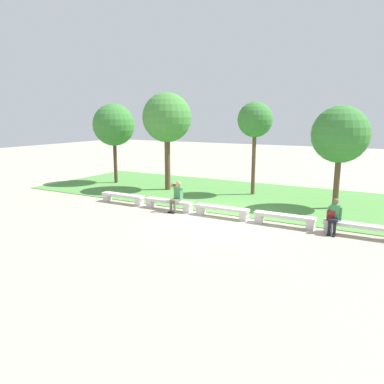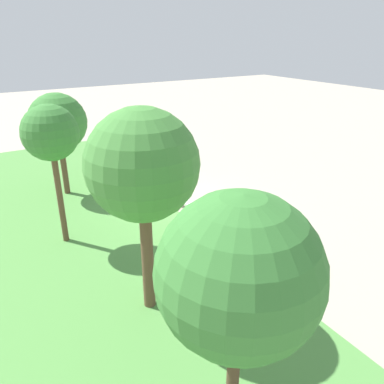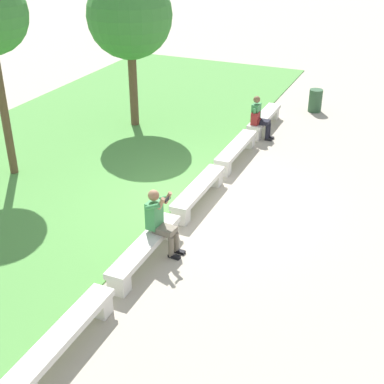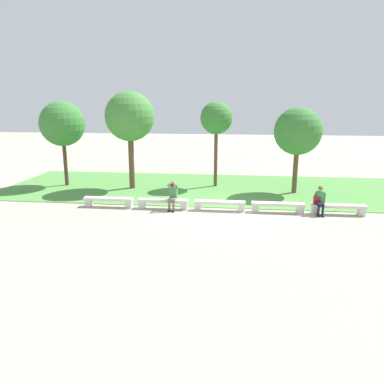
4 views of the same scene
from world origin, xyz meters
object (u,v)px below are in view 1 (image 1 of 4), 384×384
object	(u,v)px
bench_mid	(222,210)
person_distant	(334,215)
bench_end	(359,228)
tree_right_background	(340,135)
bench_main	(123,197)
tree_far_back	(114,125)
tree_behind_wall	(255,121)
backpack	(331,216)
bench_near	(169,203)
person_photographer	(177,195)
tree_left_background	(167,118)
bench_far	(284,218)

from	to	relation	value
bench_mid	person_distant	size ratio (longest dim) A/B	1.85
bench_end	tree_right_background	world-z (taller)	tree_right_background
bench_end	person_distant	bearing A→B (deg)	-175.33
bench_main	tree_far_back	distance (m)	6.63
person_distant	bench_main	bearing A→B (deg)	179.60
bench_end	tree_behind_wall	distance (m)	8.33
bench_mid	tree_far_back	xyz separation A→B (m)	(-9.19, 4.17, 3.27)
backpack	bench_main	bearing A→B (deg)	-179.96
bench_near	tree_right_background	xyz separation A→B (m)	(6.46, 3.81, 3.00)
bench_near	tree_behind_wall	world-z (taller)	tree_behind_wall
bench_main	bench_end	xyz separation A→B (m)	(10.41, 0.00, 0.00)
bench_mid	person_photographer	xyz separation A→B (m)	(-2.12, -0.08, 0.43)
person_distant	backpack	xyz separation A→B (m)	(-0.12, 0.07, -0.05)
tree_far_back	backpack	bearing A→B (deg)	-17.20
tree_behind_wall	tree_right_background	world-z (taller)	tree_behind_wall
person_photographer	person_distant	bearing A→B (deg)	0.10
person_photographer	person_distant	xyz separation A→B (m)	(6.52, 0.01, -0.06)
bench_near	person_distant	world-z (taller)	person_distant
bench_mid	tree_left_background	world-z (taller)	tree_left_background
bench_near	tree_right_background	distance (m)	8.08
bench_main	person_distant	xyz separation A→B (m)	(9.60, -0.07, 0.36)
tree_far_back	person_photographer	bearing A→B (deg)	-31.04
bench_main	bench_far	size ratio (longest dim) A/B	1.00
bench_near	tree_left_background	size ratio (longest dim) A/B	0.43
bench_main	bench_end	size ratio (longest dim) A/B	1.00
bench_end	person_photographer	distance (m)	7.34
person_photographer	tree_far_back	distance (m)	8.72
bench_mid	person_distant	world-z (taller)	person_distant
bench_main	backpack	world-z (taller)	backpack
person_photographer	tree_right_background	xyz separation A→B (m)	(5.99, 3.88, 2.57)
tree_far_back	person_distant	bearing A→B (deg)	-17.34
tree_left_background	bench_mid	bearing A→B (deg)	-36.95
tree_left_background	bench_end	bearing A→B (deg)	-20.49
bench_near	tree_behind_wall	bearing A→B (deg)	66.64
tree_far_back	bench_mid	bearing A→B (deg)	-24.43
bench_near	tree_behind_wall	xyz separation A→B (m)	(2.14, 4.95, 3.58)
bench_main	tree_right_background	xyz separation A→B (m)	(9.07, 3.81, 3.00)
tree_behind_wall	tree_right_background	distance (m)	4.51
bench_far	person_distant	bearing A→B (deg)	-2.12
bench_main	person_photographer	world-z (taller)	person_photographer
person_photographer	tree_right_background	distance (m)	7.58
person_distant	backpack	size ratio (longest dim) A/B	2.94
person_distant	backpack	distance (m)	0.15
bench_end	tree_right_background	distance (m)	5.03
bench_main	tree_left_background	xyz separation A→B (m)	(0.07, 3.87, 3.69)
bench_far	tree_left_background	xyz separation A→B (m)	(-7.74, 3.87, 3.69)
bench_end	tree_left_background	xyz separation A→B (m)	(-10.35, 3.87, 3.69)
bench_main	backpack	distance (m)	9.48
bench_near	person_distant	xyz separation A→B (m)	(7.00, -0.07, 0.36)
bench_end	person_distant	xyz separation A→B (m)	(-0.81, -0.07, 0.36)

